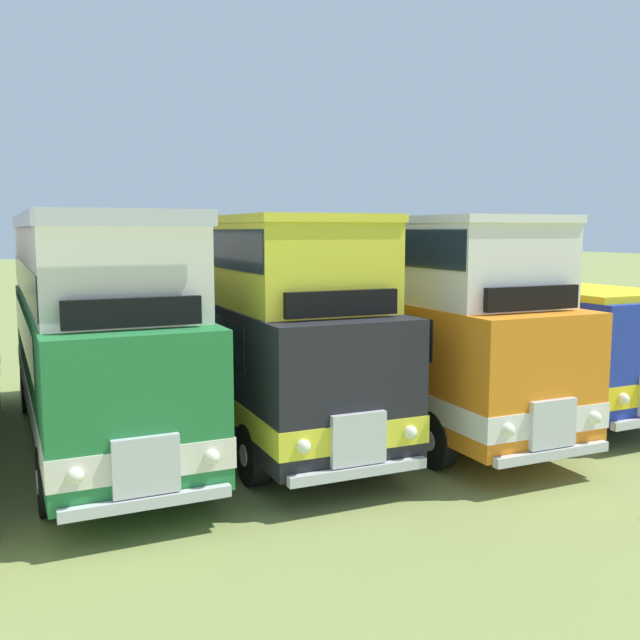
{
  "coord_description": "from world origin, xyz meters",
  "views": [
    {
      "loc": [
        -4.28,
        -14.35,
        4.22
      ],
      "look_at": [
        1.92,
        0.92,
        2.13
      ],
      "focal_mm": 39.71,
      "sensor_mm": 36.0,
      "label": 1
    }
  ],
  "objects_px": {
    "bus_second_in_row": "(93,325)",
    "bus_fourth_in_row": "(379,305)",
    "bus_third_in_row": "(247,311)",
    "bus_fifth_in_row": "(494,329)"
  },
  "relations": [
    {
      "from": "bus_third_in_row",
      "to": "bus_fourth_in_row",
      "type": "bearing_deg",
      "value": 1.06
    },
    {
      "from": "bus_third_in_row",
      "to": "bus_second_in_row",
      "type": "bearing_deg",
      "value": -175.79
    },
    {
      "from": "bus_fourth_in_row",
      "to": "bus_fifth_in_row",
      "type": "height_order",
      "value": "bus_fourth_in_row"
    },
    {
      "from": "bus_second_in_row",
      "to": "bus_fifth_in_row",
      "type": "xyz_separation_m",
      "value": [
        9.71,
        0.26,
        -0.61
      ]
    },
    {
      "from": "bus_fourth_in_row",
      "to": "bus_fifth_in_row",
      "type": "distance_m",
      "value": 3.32
    },
    {
      "from": "bus_third_in_row",
      "to": "bus_fourth_in_row",
      "type": "relative_size",
      "value": 0.92
    },
    {
      "from": "bus_second_in_row",
      "to": "bus_fourth_in_row",
      "type": "height_order",
      "value": "bus_second_in_row"
    },
    {
      "from": "bus_fourth_in_row",
      "to": "bus_second_in_row",
      "type": "bearing_deg",
      "value": -177.36
    },
    {
      "from": "bus_second_in_row",
      "to": "bus_third_in_row",
      "type": "relative_size",
      "value": 0.97
    },
    {
      "from": "bus_third_in_row",
      "to": "bus_fifth_in_row",
      "type": "height_order",
      "value": "bus_third_in_row"
    }
  ]
}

